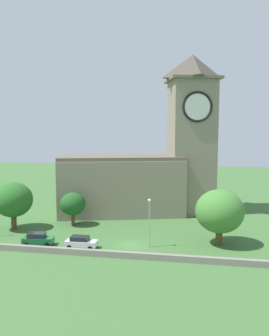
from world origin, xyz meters
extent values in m
plane|color=#3D6633|center=(0.00, 15.00, 0.00)|extent=(200.00, 200.00, 0.00)
cube|color=gray|center=(-5.81, 19.27, 5.49)|extent=(26.53, 17.33, 10.99)
cube|color=#5C5547|center=(-5.81, 19.27, 11.34)|extent=(26.29, 16.48, 0.70)
cube|color=gray|center=(7.97, 23.16, 13.25)|extent=(10.39, 10.39, 26.50)
cube|color=#675F4F|center=(7.97, 23.16, 26.75)|extent=(12.05, 12.05, 0.50)
pyramid|color=#484338|center=(7.97, 23.16, 29.32)|extent=(10.91, 10.91, 4.63)
cylinder|color=white|center=(9.13, 19.05, 21.20)|extent=(5.22, 1.58, 5.39)
torus|color=black|center=(9.13, 19.05, 21.20)|extent=(5.78, 2.06, 5.87)
cylinder|color=white|center=(12.08, 24.32, 21.20)|extent=(1.58, 5.22, 5.39)
torus|color=black|center=(12.08, 24.32, 21.20)|extent=(2.06, 5.78, 5.87)
cube|color=gray|center=(0.00, -5.45, 0.43)|extent=(54.89, 0.70, 0.86)
cube|color=#1E6B38|center=(-13.46, -2.54, 0.75)|extent=(4.73, 2.55, 0.83)
cube|color=#1E232B|center=(-13.68, -2.57, 1.50)|extent=(2.74, 2.00, 0.66)
cylinder|color=black|center=(-12.11, -1.38, 0.33)|extent=(0.71, 0.44, 0.67)
cylinder|color=black|center=(-11.81, -3.19, 0.33)|extent=(0.71, 0.44, 0.67)
cylinder|color=black|center=(-15.12, -1.88, 0.33)|extent=(0.71, 0.44, 0.67)
cylinder|color=black|center=(-14.82, -3.69, 0.33)|extent=(0.71, 0.44, 0.67)
cube|color=silver|center=(-6.77, -2.64, 0.71)|extent=(4.58, 1.87, 0.79)
cube|color=#1E232B|center=(-7.00, -2.64, 1.42)|extent=(2.58, 1.61, 0.63)
cylinder|color=black|center=(-5.25, -1.72, 0.32)|extent=(0.64, 0.33, 0.63)
cylinder|color=black|center=(-5.20, -3.48, 0.32)|extent=(0.64, 0.33, 0.63)
cylinder|color=black|center=(-8.33, -1.79, 0.32)|extent=(0.64, 0.33, 0.63)
cylinder|color=black|center=(-8.29, -3.56, 0.32)|extent=(0.64, 0.33, 0.63)
cylinder|color=#9EA0A5|center=(2.80, -0.49, 3.35)|extent=(0.14, 0.14, 6.69)
sphere|color=#F4EFCC|center=(2.80, -0.49, 6.91)|extent=(0.44, 0.44, 0.44)
cylinder|color=brown|center=(-21.28, 4.60, 1.32)|extent=(0.92, 0.92, 2.65)
ellipsoid|color=#286023|center=(-21.28, 4.60, 5.12)|extent=(6.59, 6.59, 5.93)
cylinder|color=brown|center=(-12.19, 8.79, 1.09)|extent=(0.63, 0.63, 2.19)
ellipsoid|color=#1E511E|center=(-12.19, 8.79, 3.88)|extent=(4.50, 4.50, 4.05)
cylinder|color=brown|center=(12.81, 2.57, 1.18)|extent=(1.00, 1.00, 2.36)
ellipsoid|color=#427A33|center=(12.81, 2.57, 5.04)|extent=(7.15, 7.15, 6.43)
camera|label=1|loc=(9.85, -50.66, 17.21)|focal=38.46mm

